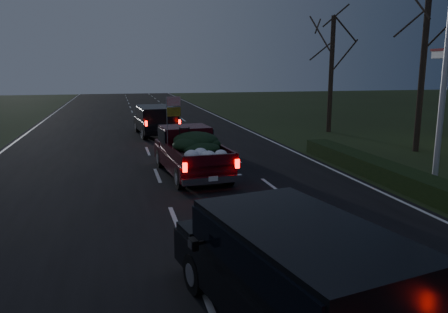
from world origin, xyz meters
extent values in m
plane|color=black|center=(0.00, 0.00, 0.00)|extent=(120.00, 120.00, 0.00)
cube|color=black|center=(0.00, 0.00, 0.01)|extent=(14.00, 120.00, 0.02)
cube|color=black|center=(7.80, 3.00, 0.30)|extent=(1.00, 10.00, 0.60)
cylinder|color=silver|center=(9.50, 2.00, 4.50)|extent=(0.20, 0.20, 9.00)
cylinder|color=black|center=(12.50, 7.00, 4.25)|extent=(0.28, 0.28, 8.50)
cylinder|color=black|center=(11.50, 14.00, 3.50)|extent=(0.28, 0.28, 7.00)
cube|color=#39070F|center=(1.24, 4.88, 0.57)|extent=(2.31, 4.93, 0.53)
cube|color=#39070F|center=(1.17, 5.74, 1.29)|extent=(1.89, 1.67, 0.86)
cube|color=black|center=(1.17, 5.74, 1.39)|extent=(1.98, 1.59, 0.53)
cube|color=#39070F|center=(1.35, 3.64, 0.86)|extent=(1.99, 2.82, 0.06)
ellipsoid|color=black|center=(1.35, 4.12, 1.29)|extent=(1.67, 1.85, 0.57)
cylinder|color=gray|center=(0.38, 4.80, 1.96)|extent=(0.03, 0.03, 1.91)
cube|color=red|center=(0.64, 4.83, 2.75)|extent=(0.50, 0.06, 0.33)
cube|color=gold|center=(0.64, 4.83, 2.37)|extent=(0.50, 0.06, 0.33)
cube|color=black|center=(0.87, 15.20, 0.63)|extent=(2.39, 5.00, 0.61)
cube|color=black|center=(0.89, 14.95, 1.32)|extent=(2.17, 3.68, 0.81)
cube|color=black|center=(0.89, 14.95, 1.40)|extent=(2.26, 3.59, 0.49)
cube|color=black|center=(1.08, -5.16, 0.63)|extent=(2.96, 5.20, 0.61)
cube|color=black|center=(1.13, -5.41, 1.33)|extent=(2.58, 3.87, 0.82)
cube|color=black|center=(1.13, -5.41, 1.41)|extent=(2.66, 3.79, 0.49)
cube|color=black|center=(-0.28, -4.44, 1.20)|extent=(0.14, 0.24, 0.16)
camera|label=1|loc=(-1.35, -10.79, 3.90)|focal=35.00mm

